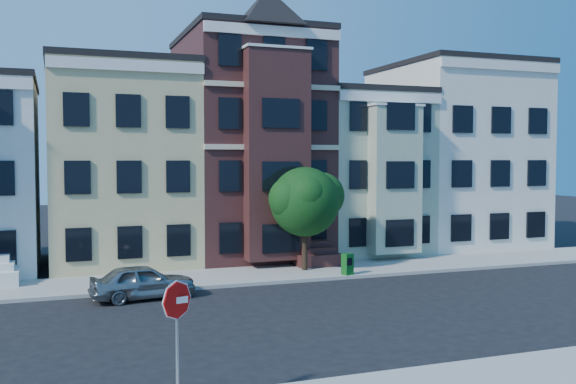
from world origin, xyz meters
name	(u,v)px	position (x,y,z in m)	size (l,w,h in m)	color
ground	(366,313)	(0.00, 0.00, 0.00)	(120.00, 120.00, 0.00)	black
far_sidewalk	(288,273)	(0.00, 8.00, 0.07)	(60.00, 4.00, 0.15)	#9E9B93
house_yellow	(119,167)	(-7.00, 14.50, 5.00)	(7.00, 9.00, 10.00)	#CEBB80
house_brown	(248,148)	(0.00, 14.50, 6.00)	(7.00, 9.00, 12.00)	#3D1C1B
house_green	(353,174)	(6.50, 14.50, 4.50)	(6.00, 9.00, 9.00)	#A3B296
house_cream	(453,158)	(13.50, 14.50, 5.50)	(8.00, 9.00, 11.00)	silver
street_tree	(305,206)	(0.90, 8.11, 3.17)	(5.20, 5.20, 6.05)	#144814
parked_car	(143,282)	(-7.05, 5.02, 0.68)	(1.61, 4.00, 1.36)	gray
newspaper_box	(347,264)	(2.27, 6.30, 0.63)	(0.44, 0.39, 0.97)	#11601C
stop_sign	(177,336)	(-7.82, -6.61, 1.69)	(0.85, 0.12, 3.08)	#B10303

